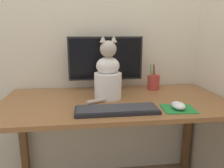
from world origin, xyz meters
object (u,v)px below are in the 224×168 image
(monitor, at_px, (106,62))
(cat, at_px, (108,76))
(pen_cup, at_px, (153,82))
(computer_mouse_right, at_px, (178,105))
(keyboard, at_px, (117,110))

(monitor, xyz_separation_m, cat, (-0.01, -0.20, -0.06))
(pen_cup, bearing_deg, monitor, 176.20)
(monitor, distance_m, pen_cup, 0.37)
(cat, bearing_deg, computer_mouse_right, -41.19)
(keyboard, xyz_separation_m, computer_mouse_right, (0.33, -0.01, 0.01))
(computer_mouse_right, height_order, cat, cat)
(keyboard, height_order, computer_mouse_right, computer_mouse_right)
(cat, bearing_deg, pen_cup, 21.65)
(cat, xyz_separation_m, pen_cup, (0.35, 0.18, -0.09))
(monitor, distance_m, cat, 0.21)
(keyboard, bearing_deg, cat, 94.23)
(keyboard, xyz_separation_m, pen_cup, (0.33, 0.42, 0.04))
(keyboard, bearing_deg, computer_mouse_right, -1.35)
(keyboard, bearing_deg, monitor, 91.49)
(computer_mouse_right, bearing_deg, cat, 143.93)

